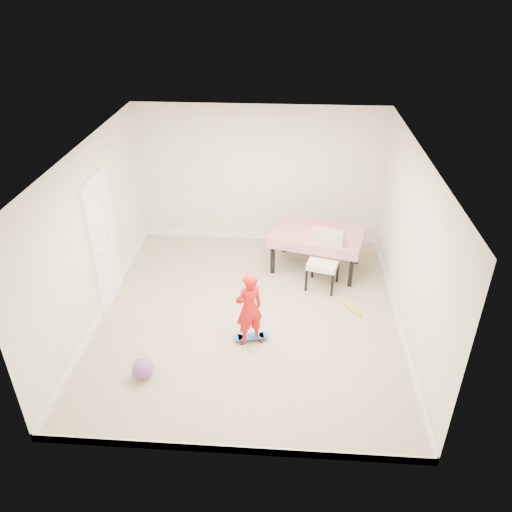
# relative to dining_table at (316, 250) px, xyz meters

# --- Properties ---
(ground) EXTENTS (5.00, 5.00, 0.00)m
(ground) POSITION_rel_dining_table_xyz_m (-1.06, -1.47, -0.36)
(ground) COLOR tan
(ground) RESTS_ON ground
(ceiling) EXTENTS (4.50, 5.00, 0.04)m
(ceiling) POSITION_rel_dining_table_xyz_m (-1.06, -1.47, 2.22)
(ceiling) COLOR white
(ceiling) RESTS_ON wall_back
(wall_back) EXTENTS (4.50, 0.04, 2.60)m
(wall_back) POSITION_rel_dining_table_xyz_m (-1.06, 1.01, 0.94)
(wall_back) COLOR beige
(wall_back) RESTS_ON ground
(wall_front) EXTENTS (4.50, 0.04, 2.60)m
(wall_front) POSITION_rel_dining_table_xyz_m (-1.06, -3.95, 0.94)
(wall_front) COLOR beige
(wall_front) RESTS_ON ground
(wall_left) EXTENTS (0.04, 5.00, 2.60)m
(wall_left) POSITION_rel_dining_table_xyz_m (-3.29, -1.47, 0.94)
(wall_left) COLOR beige
(wall_left) RESTS_ON ground
(wall_right) EXTENTS (0.04, 5.00, 2.60)m
(wall_right) POSITION_rel_dining_table_xyz_m (1.17, -1.47, 0.94)
(wall_right) COLOR beige
(wall_right) RESTS_ON ground
(door) EXTENTS (0.11, 0.94, 2.11)m
(door) POSITION_rel_dining_table_xyz_m (-3.28, -1.17, 0.67)
(door) COLOR white
(door) RESTS_ON ground
(baseboard_back) EXTENTS (4.50, 0.02, 0.12)m
(baseboard_back) POSITION_rel_dining_table_xyz_m (-1.06, 1.02, -0.30)
(baseboard_back) COLOR white
(baseboard_back) RESTS_ON ground
(baseboard_front) EXTENTS (4.50, 0.02, 0.12)m
(baseboard_front) POSITION_rel_dining_table_xyz_m (-1.06, -3.96, -0.30)
(baseboard_front) COLOR white
(baseboard_front) RESTS_ON ground
(baseboard_left) EXTENTS (0.02, 5.00, 0.12)m
(baseboard_left) POSITION_rel_dining_table_xyz_m (-3.30, -1.47, -0.30)
(baseboard_left) COLOR white
(baseboard_left) RESTS_ON ground
(baseboard_right) EXTENTS (0.02, 5.00, 0.12)m
(baseboard_right) POSITION_rel_dining_table_xyz_m (1.18, -1.47, -0.30)
(baseboard_right) COLOR white
(baseboard_right) RESTS_ON ground
(dining_table) EXTENTS (1.72, 1.31, 0.72)m
(dining_table) POSITION_rel_dining_table_xyz_m (0.00, 0.00, 0.00)
(dining_table) COLOR #B82209
(dining_table) RESTS_ON ground
(dining_chair) EXTENTS (0.67, 0.73, 0.97)m
(dining_chair) POSITION_rel_dining_table_xyz_m (0.09, -0.58, 0.13)
(dining_chair) COLOR white
(dining_chair) RESTS_ON ground
(skateboard) EXTENTS (0.53, 0.29, 0.08)m
(skateboard) POSITION_rel_dining_table_xyz_m (-0.98, -2.04, -0.32)
(skateboard) COLOR blue
(skateboard) RESTS_ON ground
(child) EXTENTS (0.48, 0.43, 1.10)m
(child) POSITION_rel_dining_table_xyz_m (-1.00, -2.07, 0.19)
(child) COLOR red
(child) RESTS_ON ground
(balloon) EXTENTS (0.28, 0.28, 0.28)m
(balloon) POSITION_rel_dining_table_xyz_m (-2.32, -2.87, -0.22)
(balloon) COLOR purple
(balloon) RESTS_ON ground
(foam_toy) EXTENTS (0.28, 0.36, 0.06)m
(foam_toy) POSITION_rel_dining_table_xyz_m (0.53, -1.21, -0.33)
(foam_toy) COLOR yellow
(foam_toy) RESTS_ON ground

